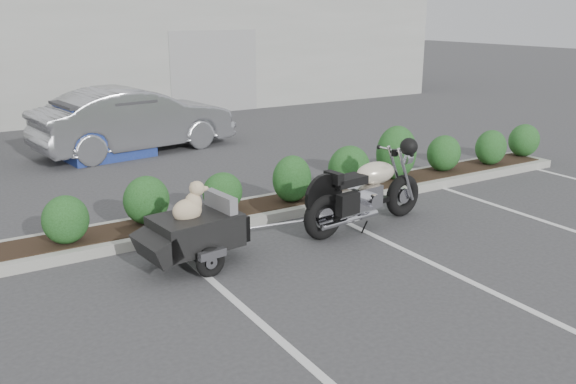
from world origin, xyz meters
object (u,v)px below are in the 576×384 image
motorcycle (366,193)px  dumpster (106,129)px  pet_trailer (195,230)px  sedan (135,120)px

motorcycle → dumpster: 7.02m
pet_trailer → dumpster: size_ratio=0.91×
motorcycle → sedan: (-1.34, 6.93, 0.21)m
motorcycle → sedan: bearing=94.0°
sedan → dumpster: (-0.75, -0.23, -0.10)m
pet_trailer → sedan: sedan is taller
motorcycle → sedan: size_ratio=0.52×
pet_trailer → dumpster: 6.73m
motorcycle → pet_trailer: (-2.79, 0.02, -0.07)m
pet_trailer → sedan: bearing=71.2°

